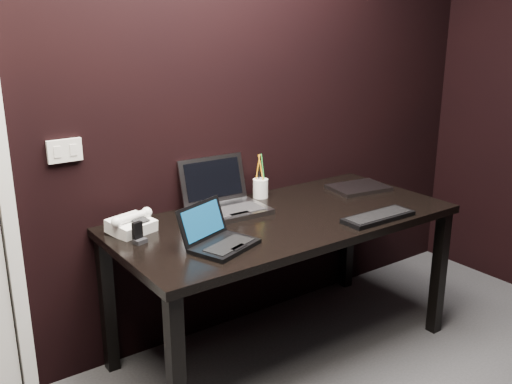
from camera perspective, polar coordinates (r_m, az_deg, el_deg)
wall_back at (r=2.84m, az=-6.92°, el=9.32°), size 4.00×0.00×4.00m
wall_switch at (r=2.63m, az=-18.59°, el=3.94°), size 0.15×0.02×0.10m
desk at (r=2.84m, az=2.80°, el=-3.91°), size 1.70×0.80×0.74m
netbook at (r=2.43m, az=-3.79°, el=-4.67°), size 0.34×0.33×0.18m
silver_laptop at (r=2.87m, az=-3.11°, el=-1.01°), size 0.38×0.35×0.25m
ext_keyboard at (r=2.83m, az=12.13°, el=-2.44°), size 0.39×0.14×0.02m
closed_laptop at (r=3.29m, az=10.22°, el=0.43°), size 0.35×0.27×0.02m
desk_phone at (r=2.64m, az=-12.35°, el=-3.16°), size 0.23×0.21×0.11m
mobile_phone at (r=2.52m, az=-11.69°, el=-4.24°), size 0.06×0.06×0.09m
pen_cup at (r=3.08m, az=0.45°, el=0.46°), size 0.09×0.09×0.24m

